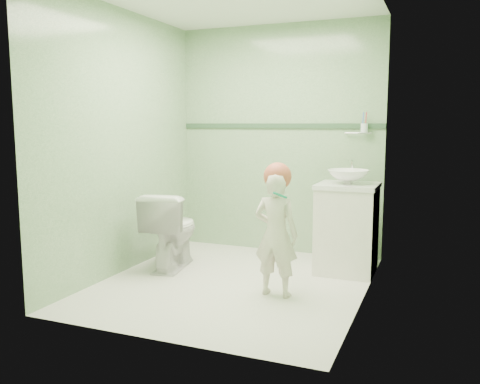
% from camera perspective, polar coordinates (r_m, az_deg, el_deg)
% --- Properties ---
extents(ground, '(2.50, 2.50, 0.00)m').
position_cam_1_polar(ground, '(4.42, -0.74, -10.31)').
color(ground, white).
rests_on(ground, ground).
extents(room_shell, '(2.50, 2.54, 2.40)m').
position_cam_1_polar(room_shell, '(4.21, -0.77, 5.42)').
color(room_shell, '#7EAC7A').
rests_on(room_shell, ground).
extents(trim_stripe, '(2.20, 0.02, 0.05)m').
position_cam_1_polar(trim_stripe, '(5.37, 4.40, 7.50)').
color(trim_stripe, '#315135').
rests_on(trim_stripe, room_shell).
extents(vanity, '(0.52, 0.50, 0.80)m').
position_cam_1_polar(vanity, '(4.74, 12.01, -4.23)').
color(vanity, white).
rests_on(vanity, ground).
extents(counter, '(0.54, 0.52, 0.04)m').
position_cam_1_polar(counter, '(4.68, 12.15, 0.69)').
color(counter, white).
rests_on(counter, vanity).
extents(basin, '(0.37, 0.37, 0.13)m').
position_cam_1_polar(basin, '(4.67, 12.18, 1.71)').
color(basin, white).
rests_on(basin, counter).
extents(faucet, '(0.03, 0.13, 0.18)m').
position_cam_1_polar(faucet, '(4.84, 12.59, 2.86)').
color(faucet, silver).
rests_on(faucet, counter).
extents(cup_holder, '(0.26, 0.07, 0.21)m').
position_cam_1_polar(cup_holder, '(5.11, 13.85, 7.05)').
color(cup_holder, silver).
rests_on(cup_holder, room_shell).
extents(toilet, '(0.52, 0.78, 0.73)m').
position_cam_1_polar(toilet, '(4.85, -7.77, -4.27)').
color(toilet, white).
rests_on(toilet, ground).
extents(toddler, '(0.37, 0.26, 1.00)m').
position_cam_1_polar(toddler, '(4.01, 4.10, -4.84)').
color(toddler, beige).
rests_on(toddler, ground).
extents(hair_cap, '(0.22, 0.22, 0.22)m').
position_cam_1_polar(hair_cap, '(3.96, 4.28, 1.78)').
color(hair_cap, '#C1583E').
rests_on(hair_cap, toddler).
extents(teal_toothbrush, '(0.11, 0.13, 0.08)m').
position_cam_1_polar(teal_toothbrush, '(3.81, 4.52, -0.29)').
color(teal_toothbrush, '#0B8E65').
rests_on(teal_toothbrush, toddler).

